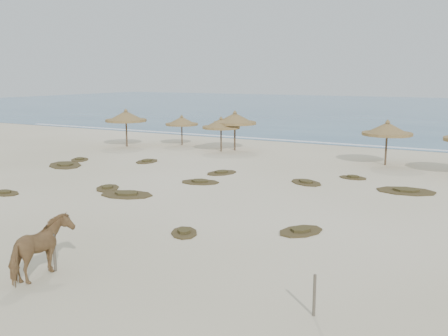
{
  "coord_description": "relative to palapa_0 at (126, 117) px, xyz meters",
  "views": [
    {
      "loc": [
        13.15,
        -15.46,
        5.73
      ],
      "look_at": [
        1.98,
        5.0,
        1.39
      ],
      "focal_mm": 40.0,
      "sensor_mm": 36.0,
      "label": 1
    }
  ],
  "objects": [
    {
      "name": "scrub_3",
      "position": [
        12.59,
        -9.16,
        -2.36
      ],
      "size": [
        2.42,
        1.94,
        0.16
      ],
      "rotation": [
        0.0,
        0.0,
        0.3
      ],
      "color": "#4D3D22",
      "rests_on": "ground"
    },
    {
      "name": "scrub_8",
      "position": [
        1.54,
        -6.88,
        -2.36
      ],
      "size": [
        1.98,
        2.11,
        0.16
      ],
      "rotation": [
        0.0,
        0.0,
        2.2
      ],
      "color": "#4D3D22",
      "rests_on": "ground"
    },
    {
      "name": "scrub_9",
      "position": [
        10.96,
        -13.33,
        -2.36
      ],
      "size": [
        2.96,
        2.28,
        0.16
      ],
      "rotation": [
        0.0,
        0.0,
        0.23
      ],
      "color": "#4D3D22",
      "rests_on": "ground"
    },
    {
      "name": "scrub_7",
      "position": [
        17.69,
        -6.52,
        -2.36
      ],
      "size": [
        2.42,
        2.23,
        0.16
      ],
      "rotation": [
        0.0,
        0.0,
        2.55
      ],
      "color": "#4D3D22",
      "rests_on": "ground"
    },
    {
      "name": "foam_line",
      "position": [
        13.25,
        9.73,
        -2.41
      ],
      "size": [
        70.0,
        0.6,
        0.01
      ],
      "primitive_type": "cube",
      "color": "white",
      "rests_on": "ground"
    },
    {
      "name": "horse",
      "position": [
        15.33,
        -22.34,
        -1.54
      ],
      "size": [
        1.24,
        2.17,
        1.73
      ],
      "primitive_type": "imported",
      "rotation": [
        0.0,
        0.0,
        3.3
      ],
      "color": "olive",
      "rests_on": "ground"
    },
    {
      "name": "scrub_2",
      "position": [
        9.19,
        -12.7,
        -2.36
      ],
      "size": [
        1.88,
        2.09,
        0.16
      ],
      "rotation": [
        0.0,
        0.0,
        2.11
      ],
      "color": "#4D3D22",
      "rests_on": "ground"
    },
    {
      "name": "scrub_12",
      "position": [
        16.69,
        -17.0,
        -2.36
      ],
      "size": [
        1.63,
        1.77,
        0.16
      ],
      "rotation": [
        0.0,
        0.0,
        2.16
      ],
      "color": "#4D3D22",
      "rests_on": "ground"
    },
    {
      "name": "ocean",
      "position": [
        13.25,
        58.73,
        -2.41
      ],
      "size": [
        200.0,
        100.0,
        0.01
      ],
      "primitive_type": "cube",
      "color": "#29517D",
      "rests_on": "ground"
    },
    {
      "name": "palapa_2",
      "position": [
        8.12,
        1.28,
        -0.32
      ],
      "size": [
        3.25,
        3.25,
        2.7
      ],
      "rotation": [
        0.0,
        0.0,
        0.14
      ],
      "color": "#4F3B28",
      "rests_on": "ground"
    },
    {
      "name": "scrub_1",
      "position": [
        2.25,
        -8.9,
        -2.36
      ],
      "size": [
        3.61,
        3.34,
        0.16
      ],
      "rotation": [
        0.0,
        0.0,
        2.54
      ],
      "color": "#4D3D22",
      "rests_on": "ground"
    },
    {
      "name": "scrub_10",
      "position": [
        19.57,
        -4.0,
        -2.36
      ],
      "size": [
        1.66,
        1.16,
        0.16
      ],
      "rotation": [
        0.0,
        0.0,
        3.05
      ],
      "color": "#4D3D22",
      "rests_on": "ground"
    },
    {
      "name": "fence_post_near",
      "position": [
        15.26,
        -21.82,
        -1.84
      ],
      "size": [
        0.09,
        0.09,
        1.14
      ],
      "primitive_type": "cylinder",
      "rotation": [
        0.0,
        0.0,
        0.03
      ],
      "color": "#625749",
      "rests_on": "ground"
    },
    {
      "name": "scrub_6",
      "position": [
        6.02,
        -5.23,
        -2.36
      ],
      "size": [
        1.51,
        2.1,
        0.16
      ],
      "rotation": [
        0.0,
        0.0,
        1.7
      ],
      "color": "#4D3D22",
      "rests_on": "ground"
    },
    {
      "name": "palapa_4",
      "position": [
        20.33,
        1.22,
        -0.1
      ],
      "size": [
        4.02,
        4.02,
        2.98
      ],
      "rotation": [
        0.0,
        0.0,
        0.32
      ],
      "color": "#4F3B28",
      "rests_on": "ground"
    },
    {
      "name": "scrub_13",
      "position": [
        12.36,
        -6.32,
        -2.36
      ],
      "size": [
        1.94,
        2.36,
        0.16
      ],
      "rotation": [
        0.0,
        0.0,
        1.22
      ],
      "color": "#4D3D22",
      "rests_on": "ground"
    },
    {
      "name": "scrub_5",
      "position": [
        22.75,
        -6.05,
        -2.36
      ],
      "size": [
        3.18,
        2.36,
        0.16
      ],
      "rotation": [
        0.0,
        0.0,
        0.18
      ],
      "color": "#4D3D22",
      "rests_on": "ground"
    },
    {
      "name": "palapa_0",
      "position": [
        0.0,
        0.0,
        0.0
      ],
      "size": [
        3.49,
        3.49,
        3.11
      ],
      "rotation": [
        0.0,
        0.0,
        0.05
      ],
      "color": "#4F3B28",
      "rests_on": "ground"
    },
    {
      "name": "scrub_4",
      "position": [
        20.39,
        -14.77,
        -2.36
      ],
      "size": [
        1.94,
        2.25,
        0.16
      ],
      "rotation": [
        0.0,
        0.0,
        1.13
      ],
      "color": "#4D3D22",
      "rests_on": "ground"
    },
    {
      "name": "scrub_11",
      "position": [
        5.49,
        -15.97,
        -2.36
      ],
      "size": [
        1.72,
        1.16,
        0.16
      ],
      "rotation": [
        0.0,
        0.0,
        3.1
      ],
      "color": "#4D3D22",
      "rests_on": "ground"
    },
    {
      "name": "palapa_3",
      "position": [
        8.77,
        2.29,
        0.0
      ],
      "size": [
        3.43,
        3.43,
        3.11
      ],
      "rotation": [
        0.0,
        0.0,
        0.04
      ],
      "color": "#4F3B28",
      "rests_on": "ground"
    },
    {
      "name": "ground",
      "position": [
        13.25,
        -16.27,
        -2.41
      ],
      "size": [
        160.0,
        160.0,
        0.0
      ],
      "primitive_type": "plane",
      "color": "beige",
      "rests_on": "ground"
    },
    {
      "name": "fence_post_far",
      "position": [
        22.93,
        -20.84,
        -1.88
      ],
      "size": [
        0.09,
        0.09,
        1.06
      ],
      "primitive_type": "cylinder",
      "rotation": [
        0.0,
        0.0,
        -0.23
      ],
      "color": "#625749",
      "rests_on": "ground"
    },
    {
      "name": "palapa_1",
      "position": [
        3.54,
        2.82,
        -0.44
      ],
      "size": [
        3.31,
        3.31,
        2.54
      ],
      "rotation": [
        0.0,
        0.0,
        0.26
      ],
      "color": "#4F3B28",
      "rests_on": "ground"
    }
  ]
}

